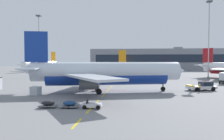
{
  "coord_description": "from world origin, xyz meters",
  "views": [
    {
      "loc": [
        23.98,
        -27.48,
        6.42
      ],
      "look_at": [
        18.23,
        27.65,
        4.21
      ],
      "focal_mm": 36.18,
      "sensor_mm": 36.0,
      "label": 1
    }
  ],
  "objects_px": {
    "apron_light_mast_far": "(209,31)",
    "ground_crew_worker": "(200,87)",
    "airliner_far_center": "(103,66)",
    "baggage_train": "(70,104)",
    "airliner_far_right": "(41,65)",
    "apron_light_mast_near": "(39,39)",
    "pushback_tug": "(202,86)",
    "uld_cargo_container": "(36,91)",
    "airliner_foreground": "(105,73)"
  },
  "relations": [
    {
      "from": "apron_light_mast_far",
      "to": "ground_crew_worker",
      "type": "bearing_deg",
      "value": -109.4
    },
    {
      "from": "airliner_far_center",
      "to": "baggage_train",
      "type": "relative_size",
      "value": 3.48
    },
    {
      "from": "ground_crew_worker",
      "to": "airliner_far_center",
      "type": "bearing_deg",
      "value": 114.02
    },
    {
      "from": "airliner_far_right",
      "to": "ground_crew_worker",
      "type": "height_order",
      "value": "airliner_far_right"
    },
    {
      "from": "baggage_train",
      "to": "apron_light_mast_near",
      "type": "bearing_deg",
      "value": 117.16
    },
    {
      "from": "pushback_tug",
      "to": "apron_light_mast_far",
      "type": "height_order",
      "value": "apron_light_mast_far"
    },
    {
      "from": "airliner_far_right",
      "to": "apron_light_mast_far",
      "type": "distance_m",
      "value": 98.56
    },
    {
      "from": "baggage_train",
      "to": "pushback_tug",
      "type": "bearing_deg",
      "value": 41.78
    },
    {
      "from": "pushback_tug",
      "to": "airliner_far_right",
      "type": "bearing_deg",
      "value": 131.02
    },
    {
      "from": "baggage_train",
      "to": "airliner_far_center",
      "type": "bearing_deg",
      "value": 95.15
    },
    {
      "from": "uld_cargo_container",
      "to": "apron_light_mast_near",
      "type": "distance_m",
      "value": 55.56
    },
    {
      "from": "airliner_far_center",
      "to": "apron_light_mast_far",
      "type": "xyz_separation_m",
      "value": [
        43.67,
        -27.88,
        13.76
      ]
    },
    {
      "from": "uld_cargo_container",
      "to": "apron_light_mast_near",
      "type": "height_order",
      "value": "apron_light_mast_near"
    },
    {
      "from": "pushback_tug",
      "to": "apron_light_mast_far",
      "type": "bearing_deg",
      "value": 71.07
    },
    {
      "from": "pushback_tug",
      "to": "airliner_far_center",
      "type": "relative_size",
      "value": 0.22
    },
    {
      "from": "baggage_train",
      "to": "airliner_foreground",
      "type": "bearing_deg",
      "value": 80.5
    },
    {
      "from": "ground_crew_worker",
      "to": "apron_light_mast_near",
      "type": "distance_m",
      "value": 69.06
    },
    {
      "from": "airliner_far_right",
      "to": "apron_light_mast_far",
      "type": "relative_size",
      "value": 1.26
    },
    {
      "from": "airliner_foreground",
      "to": "apron_light_mast_near",
      "type": "xyz_separation_m",
      "value": [
        -33.47,
        44.32,
        11.75
      ]
    },
    {
      "from": "airliner_foreground",
      "to": "apron_light_mast_far",
      "type": "bearing_deg",
      "value": 51.39
    },
    {
      "from": "airliner_foreground",
      "to": "pushback_tug",
      "type": "xyz_separation_m",
      "value": [
        20.79,
        5.17,
        -3.05
      ]
    },
    {
      "from": "airliner_far_right",
      "to": "baggage_train",
      "type": "height_order",
      "value": "airliner_far_right"
    },
    {
      "from": "airliner_far_center",
      "to": "uld_cargo_container",
      "type": "distance_m",
      "value": 74.63
    },
    {
      "from": "airliner_far_center",
      "to": "airliner_far_right",
      "type": "relative_size",
      "value": 0.84
    },
    {
      "from": "airliner_far_center",
      "to": "ground_crew_worker",
      "type": "bearing_deg",
      "value": -65.98
    },
    {
      "from": "ground_crew_worker",
      "to": "uld_cargo_container",
      "type": "xyz_separation_m",
      "value": [
        -32.02,
        -7.5,
        -0.19
      ]
    },
    {
      "from": "pushback_tug",
      "to": "airliner_far_center",
      "type": "xyz_separation_m",
      "value": [
        -31.12,
        64.46,
        2.85
      ]
    },
    {
      "from": "uld_cargo_container",
      "to": "apron_light_mast_far",
      "type": "height_order",
      "value": "apron_light_mast_far"
    },
    {
      "from": "airliner_foreground",
      "to": "apron_light_mast_far",
      "type": "xyz_separation_m",
      "value": [
        33.33,
        41.74,
        13.56
      ]
    },
    {
      "from": "airliner_foreground",
      "to": "airliner_far_right",
      "type": "bearing_deg",
      "value": 120.36
    },
    {
      "from": "airliner_far_right",
      "to": "apron_light_mast_far",
      "type": "bearing_deg",
      "value": -28.93
    },
    {
      "from": "airliner_foreground",
      "to": "airliner_far_right",
      "type": "height_order",
      "value": "airliner_far_right"
    },
    {
      "from": "baggage_train",
      "to": "apron_light_mast_near",
      "type": "xyz_separation_m",
      "value": [
        -30.83,
        60.09,
        15.17
      ]
    },
    {
      "from": "airliner_foreground",
      "to": "uld_cargo_container",
      "type": "xyz_separation_m",
      "value": [
        -12.48,
        -4.92,
        -3.15
      ]
    },
    {
      "from": "airliner_foreground",
      "to": "airliner_far_right",
      "type": "relative_size",
      "value": 0.96
    },
    {
      "from": "airliner_far_right",
      "to": "pushback_tug",
      "type": "bearing_deg",
      "value": -48.98
    },
    {
      "from": "apron_light_mast_near",
      "to": "airliner_far_center",
      "type": "bearing_deg",
      "value": 47.56
    },
    {
      "from": "airliner_far_center",
      "to": "ground_crew_worker",
      "type": "distance_m",
      "value": 73.45
    },
    {
      "from": "pushback_tug",
      "to": "baggage_train",
      "type": "bearing_deg",
      "value": -138.22
    },
    {
      "from": "uld_cargo_container",
      "to": "apron_light_mast_far",
      "type": "xyz_separation_m",
      "value": [
        45.81,
        46.66,
        16.71
      ]
    },
    {
      "from": "pushback_tug",
      "to": "airliner_far_right",
      "type": "distance_m",
      "value": 111.14
    },
    {
      "from": "uld_cargo_container",
      "to": "apron_light_mast_near",
      "type": "bearing_deg",
      "value": 113.09
    },
    {
      "from": "airliner_far_right",
      "to": "apron_light_mast_far",
      "type": "height_order",
      "value": "apron_light_mast_far"
    },
    {
      "from": "pushback_tug",
      "to": "airliner_far_right",
      "type": "height_order",
      "value": "airliner_far_right"
    },
    {
      "from": "airliner_far_center",
      "to": "baggage_train",
      "type": "bearing_deg",
      "value": -84.85
    },
    {
      "from": "pushback_tug",
      "to": "uld_cargo_container",
      "type": "distance_m",
      "value": 34.76
    },
    {
      "from": "apron_light_mast_far",
      "to": "airliner_far_right",
      "type": "bearing_deg",
      "value": 151.07
    },
    {
      "from": "airliner_foreground",
      "to": "airliner_far_center",
      "type": "xyz_separation_m",
      "value": [
        -10.34,
        69.63,
        -0.2
      ]
    },
    {
      "from": "apron_light_mast_far",
      "to": "uld_cargo_container",
      "type": "bearing_deg",
      "value": -134.47
    },
    {
      "from": "airliner_foreground",
      "to": "apron_light_mast_far",
      "type": "relative_size",
      "value": 1.2
    }
  ]
}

